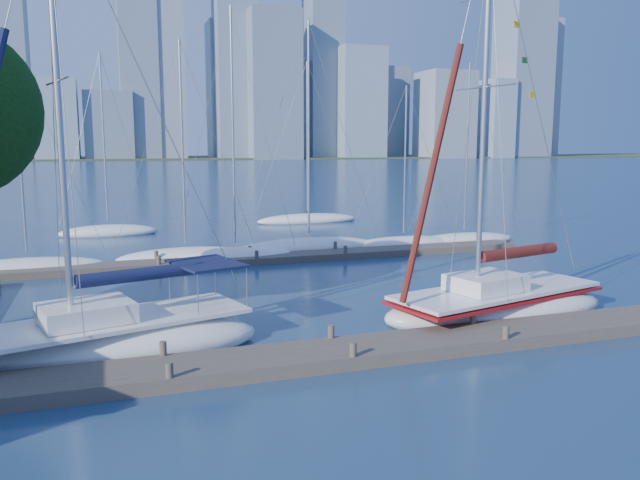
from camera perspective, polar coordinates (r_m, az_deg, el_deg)
name	(u,v)px	position (r m, az deg, el deg)	size (l,w,h in m)	color
ground	(341,360)	(18.61, 1.98, -10.89)	(700.00, 700.00, 0.00)	#18334E
near_dock	(342,353)	(18.54, 1.98, -10.31)	(26.00, 2.00, 0.40)	#4A3E36
far_dock	(271,258)	(33.97, -4.47, -1.67)	(30.00, 1.80, 0.36)	#4A3E36
far_shore	(119,159)	(336.51, -17.93, 7.09)	(800.00, 100.00, 1.50)	#38472D
sailboat_navy	(108,319)	(19.88, -18.79, -6.84)	(9.44, 5.29, 14.25)	white
sailboat_maroon	(497,287)	(23.66, 15.88, -4.19)	(9.42, 4.98, 14.65)	white
bg_boat_0	(28,268)	(34.21, -25.14, -2.29)	(7.76, 3.96, 11.11)	white
bg_boat_1	(186,256)	(34.86, -12.15, -1.46)	(7.74, 3.88, 12.06)	white
bg_boat_2	(235,256)	(34.38, -7.74, -1.43)	(6.90, 4.57, 13.74)	white
bg_boat_3	(309,247)	(37.14, -1.02, -0.61)	(8.71, 2.60, 13.62)	white
bg_boat_4	(403,243)	(39.14, 7.64, -0.31)	(7.16, 2.33, 10.13)	white
bg_boat_5	(464,239)	(41.41, 13.03, 0.05)	(7.41, 4.36, 11.65)	white
bg_boat_6	(108,231)	(46.30, -18.78, 0.74)	(7.03, 4.55, 12.84)	white
bg_boat_7	(307,219)	(51.27, -1.15, 1.90)	(8.76, 4.17, 13.23)	white
skyline	(174,81)	(309.72, -13.19, 13.98)	(503.70, 51.31, 119.32)	#7F94A4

